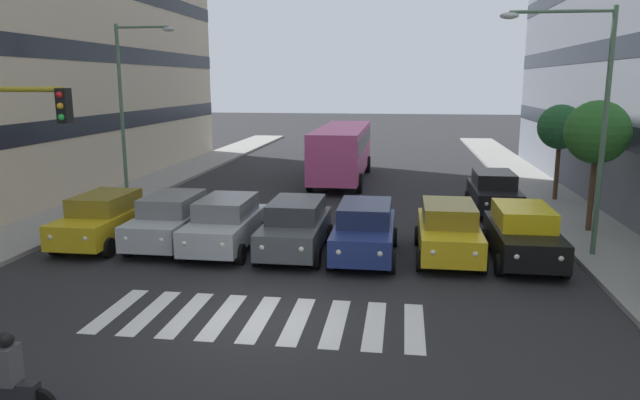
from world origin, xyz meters
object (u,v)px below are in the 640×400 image
at_px(street_lamp_left, 587,106).
at_px(street_lamp_right, 129,96).
at_px(car_0, 523,234).
at_px(car_6, 104,219).
at_px(car_2, 365,230).
at_px(car_1, 448,230).
at_px(car_4, 226,223).
at_px(motorcycle_with_rider, 7,385).
at_px(street_tree_2, 560,127).
at_px(car_5, 172,220).
at_px(street_tree_1, 597,133).
at_px(car_3, 296,226).
at_px(car_row2_0, 494,192).
at_px(bus_behind_traffic, 342,147).

xyz_separation_m(street_lamp_left, street_lamp_right, (17.51, -6.05, 0.08)).
height_order(car_0, car_6, same).
xyz_separation_m(car_2, car_6, (8.91, -0.33, 0.00)).
bearing_deg(car_0, car_1, -2.79).
xyz_separation_m(car_4, motorcycle_with_rider, (0.54, 10.21, -0.24)).
distance_m(street_lamp_right, street_tree_2, 19.31).
xyz_separation_m(car_5, street_tree_1, (-14.46, -3.52, 2.81)).
distance_m(car_0, car_4, 9.44).
bearing_deg(street_tree_2, street_lamp_left, 80.29).
distance_m(car_3, street_lamp_right, 11.71).
relative_size(car_3, car_6, 1.00).
bearing_deg(car_6, car_3, 178.45).
distance_m(car_0, car_row2_0, 7.09).
relative_size(car_1, car_3, 1.00).
height_order(car_6, motorcycle_with_rider, car_6).
xyz_separation_m(car_0, street_tree_2, (-3.27, -9.61, 2.56)).
xyz_separation_m(car_1, car_5, (9.17, -0.16, 0.00)).
relative_size(car_4, car_row2_0, 1.00).
relative_size(car_2, motorcycle_with_rider, 2.61).
bearing_deg(street_tree_1, car_0, 51.13).
bearing_deg(motorcycle_with_rider, car_2, -117.20).
xyz_separation_m(car_3, car_6, (6.68, -0.18, 0.00)).
height_order(car_5, car_row2_0, same).
height_order(car_1, street_tree_2, street_tree_2).
bearing_deg(street_lamp_left, car_2, 7.64).
distance_m(car_5, street_lamp_left, 13.70).
bearing_deg(motorcycle_with_rider, car_0, -134.32).
distance_m(motorcycle_with_rider, street_tree_2, 24.00).
relative_size(car_0, street_lamp_right, 0.57).
bearing_deg(car_0, street_tree_2, -108.78).
height_order(car_3, street_tree_2, street_tree_2).
xyz_separation_m(bus_behind_traffic, motorcycle_with_rider, (2.89, 24.53, -1.21)).
bearing_deg(car_row2_0, car_2, 55.78).
distance_m(car_3, car_row2_0, 10.17).
height_order(car_4, street_lamp_left, street_lamp_left).
bearing_deg(car_5, street_lamp_right, -55.80).
relative_size(car_5, street_lamp_right, 0.57).
bearing_deg(car_3, street_tree_2, -136.87).
bearing_deg(car_5, street_lamp_left, -178.37).
bearing_deg(street_lamp_left, car_3, 4.74).
xyz_separation_m(motorcycle_with_rider, street_lamp_left, (-11.71, -10.86, 4.11)).
bearing_deg(street_lamp_right, street_tree_2, -171.31).
bearing_deg(street_lamp_left, car_0, 20.44).
relative_size(car_0, car_3, 1.00).
xyz_separation_m(car_1, car_row2_0, (-2.37, -6.98, 0.00)).
bearing_deg(car_1, bus_behind_traffic, -71.17).
bearing_deg(street_lamp_left, car_4, 3.33).
xyz_separation_m(car_1, motorcycle_with_rider, (7.74, 10.32, -0.24)).
bearing_deg(car_6, car_4, 178.66).
distance_m(car_0, street_lamp_left, 4.29).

